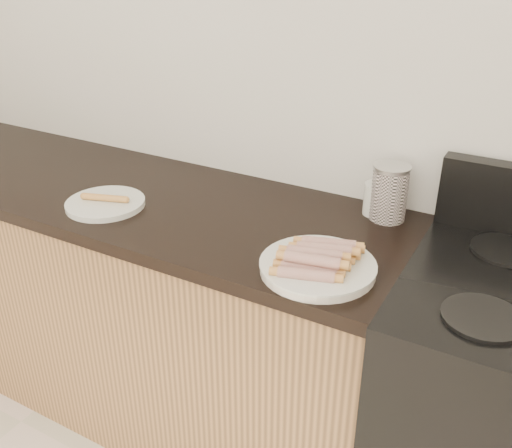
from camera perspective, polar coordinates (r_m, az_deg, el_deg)
The scene contains 11 objects.
wall_back at distance 1.79m, azimuth 6.76°, elevation 15.22°, with size 4.00×0.04×2.60m, color silver.
cabinet_base at distance 2.26m, azimuth -14.41°, elevation -6.92°, with size 2.20×0.59×0.86m, color #A17142.
counter_slab at distance 2.05m, azimuth -15.84°, elevation 3.58°, with size 2.20×0.62×0.04m, color black.
burner_near_left at distance 1.35m, azimuth 21.74°, elevation -8.68°, with size 0.18×0.18×0.01m, color black.
burner_far_left at distance 1.65m, azimuth 23.69°, elevation -2.40°, with size 0.18×0.18×0.01m, color black.
main_plate at distance 1.45m, azimuth 6.18°, elevation -4.40°, with size 0.29×0.29×0.02m, color white.
side_plate at distance 1.84m, azimuth -14.82°, elevation 2.00°, with size 0.25×0.25×0.02m, color white.
hotdog_pile at distance 1.43m, azimuth 6.25°, elevation -3.22°, with size 0.14×0.22×0.05m.
plain_sausages at distance 1.84m, azimuth -14.89°, elevation 2.55°, with size 0.14×0.06×0.02m.
canister at distance 1.72m, azimuth 13.19°, elevation 3.08°, with size 0.11×0.11×0.17m.
mug at distance 1.75m, azimuth 11.97°, elevation 2.46°, with size 0.08×0.08×0.10m, color white.
Camera 1 is at (0.67, 0.38, 1.66)m, focal length 40.00 mm.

